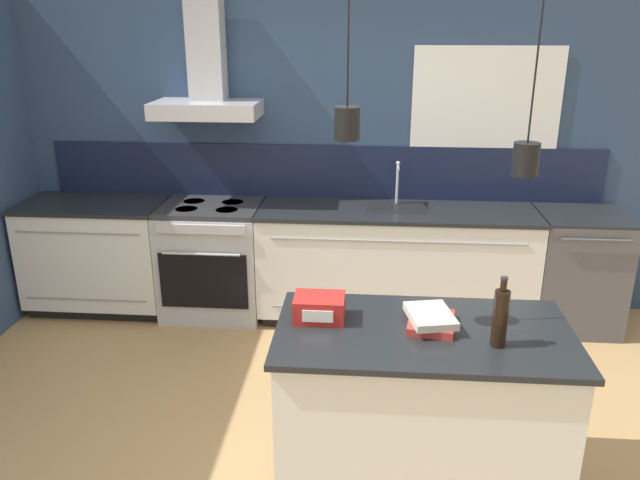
# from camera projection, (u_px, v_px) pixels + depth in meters

# --- Properties ---
(ground_plane) EXTENTS (16.00, 16.00, 0.00)m
(ground_plane) POSITION_uv_depth(u_px,v_px,m) (295.00, 447.00, 3.52)
(ground_plane) COLOR tan
(ground_plane) RESTS_ON ground
(wall_back) EXTENTS (5.60, 2.38, 2.60)m
(wall_back) POSITION_uv_depth(u_px,v_px,m) (316.00, 143.00, 4.95)
(wall_back) COLOR navy
(wall_back) RESTS_ON ground_plane
(counter_run_left) EXTENTS (1.13, 0.64, 0.91)m
(counter_run_left) POSITION_uv_depth(u_px,v_px,m) (99.00, 255.00, 5.09)
(counter_run_left) COLOR black
(counter_run_left) RESTS_ON ground_plane
(counter_run_sink) EXTENTS (2.14, 0.64, 1.25)m
(counter_run_sink) POSITION_uv_depth(u_px,v_px,m) (395.00, 264.00, 4.91)
(counter_run_sink) COLOR black
(counter_run_sink) RESTS_ON ground_plane
(oven_range) EXTENTS (0.79, 0.66, 0.91)m
(oven_range) POSITION_uv_depth(u_px,v_px,m) (213.00, 260.00, 5.02)
(oven_range) COLOR #B5B5BA
(oven_range) RESTS_ON ground_plane
(dishwasher) EXTENTS (0.64, 0.65, 0.91)m
(dishwasher) POSITION_uv_depth(u_px,v_px,m) (575.00, 270.00, 4.80)
(dishwasher) COLOR #4C4C51
(dishwasher) RESTS_ON ground_plane
(kitchen_island) EXTENTS (1.39, 0.76, 0.91)m
(kitchen_island) POSITION_uv_depth(u_px,v_px,m) (419.00, 412.00, 3.07)
(kitchen_island) COLOR black
(kitchen_island) RESTS_ON ground_plane
(bottle_on_island) EXTENTS (0.07, 0.07, 0.33)m
(bottle_on_island) POSITION_uv_depth(u_px,v_px,m) (500.00, 317.00, 2.73)
(bottle_on_island) COLOR black
(bottle_on_island) RESTS_ON kitchen_island
(book_stack) EXTENTS (0.25, 0.30, 0.08)m
(book_stack) POSITION_uv_depth(u_px,v_px,m) (431.00, 319.00, 2.94)
(book_stack) COLOR #B2332D
(book_stack) RESTS_ON kitchen_island
(red_supply_box) EXTENTS (0.24, 0.19, 0.12)m
(red_supply_box) POSITION_uv_depth(u_px,v_px,m) (319.00, 308.00, 3.01)
(red_supply_box) COLOR red
(red_supply_box) RESTS_ON kitchen_island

